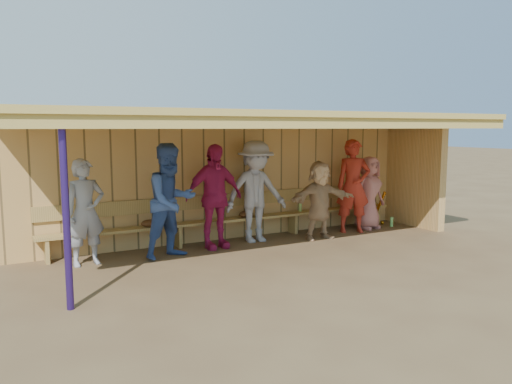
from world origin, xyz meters
TOP-DOWN VIEW (x-y plane):
  - ground at (0.00, 0.00)m, footprint 90.00×90.00m
  - player_a at (-3.03, 0.61)m, footprint 0.70×0.51m
  - player_c at (-1.64, 0.40)m, footprint 1.13×0.98m
  - player_d at (-0.72, 0.66)m, footprint 1.17×0.55m
  - player_e at (0.22, 0.76)m, footprint 1.32×0.79m
  - player_f at (1.46, 0.34)m, footprint 1.48×0.48m
  - player_g at (2.48, 0.54)m, footprint 0.86×0.73m
  - player_h at (3.03, 0.65)m, footprint 0.86×0.62m
  - dugout_structure at (0.39, 0.69)m, footprint 8.80×3.20m
  - bench at (0.00, 1.12)m, footprint 7.60×0.34m
  - dugout_equipment at (-0.33, 0.99)m, footprint 5.70×0.62m

SIDE VIEW (x-z plane):
  - ground at x=0.00m, z-range 0.00..0.00m
  - dugout_equipment at x=-0.33m, z-range 0.09..0.89m
  - bench at x=0.00m, z-range 0.06..0.99m
  - player_f at x=1.46m, z-range 0.00..1.59m
  - player_h at x=3.03m, z-range 0.00..1.62m
  - player_a at x=-3.03m, z-range 0.00..1.75m
  - player_d at x=-0.72m, z-range 0.00..1.95m
  - player_c at x=-1.64m, z-range 0.00..1.98m
  - player_e at x=0.22m, z-range 0.00..1.99m
  - player_g at x=2.48m, z-range 0.00..2.00m
  - dugout_structure at x=0.39m, z-range 0.44..2.94m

